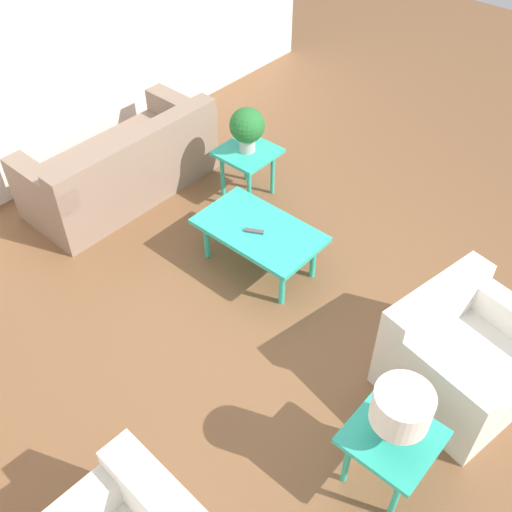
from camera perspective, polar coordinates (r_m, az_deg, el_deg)
name	(u,v)px	position (r m, az deg, el deg)	size (l,w,h in m)	color
ground_plane	(301,306)	(4.90, 4.34, -4.73)	(14.00, 14.00, 0.00)	brown
wall_right	(42,39)	(6.06, -19.72, 18.92)	(0.12, 7.20, 2.70)	white
sofa	(123,167)	(5.95, -12.54, 8.26)	(0.85, 1.86, 0.78)	gray
armchair	(460,356)	(4.42, 18.86, -9.01)	(1.01, 1.08, 0.75)	silver
coffee_table	(259,233)	(4.95, 0.29, 2.23)	(1.04, 0.61, 0.43)	#2DB79E
side_table_plant	(247,158)	(5.72, -0.82, 9.35)	(0.51, 0.51, 0.51)	#2DB79E
side_table_lamp	(391,442)	(3.77, 12.75, -16.93)	(0.51, 0.51, 0.51)	#2DB79E
potted_plant	(247,127)	(5.54, -0.86, 12.20)	(0.33, 0.33, 0.43)	#B2ADA3
table_lamp	(402,409)	(3.47, 13.69, -13.94)	(0.34, 0.34, 0.41)	#333333
remote_control	(254,231)	(4.88, -0.19, 2.39)	(0.16, 0.11, 0.02)	#4C4C51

